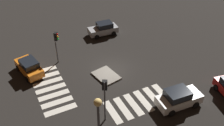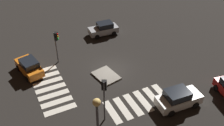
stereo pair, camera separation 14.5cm
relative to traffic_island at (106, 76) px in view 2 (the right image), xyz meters
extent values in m
plane|color=black|center=(-0.75, 1.11, -0.09)|extent=(80.00, 80.00, 0.00)
cube|color=gray|center=(0.00, 0.00, 0.00)|extent=(3.28, 2.71, 0.18)
cube|color=silver|center=(7.18, 4.38, 0.67)|extent=(2.14, 4.50, 0.90)
cube|color=black|center=(7.16, 4.12, 1.48)|extent=(1.84, 2.35, 0.73)
cylinder|color=black|center=(6.33, 5.80, 0.26)|extent=(0.30, 0.72, 0.71)
cylinder|color=black|center=(8.18, 5.69, 0.26)|extent=(0.30, 0.72, 0.71)
cylinder|color=black|center=(6.17, 3.08, 0.26)|extent=(0.30, 0.72, 0.71)
cylinder|color=black|center=(8.02, 2.97, 0.26)|extent=(0.30, 0.72, 0.71)
sphere|color=#F2EABF|center=(6.78, 6.56, 0.67)|extent=(0.24, 0.24, 0.24)
sphere|color=#F2EABF|center=(7.82, 6.50, 0.67)|extent=(0.24, 0.24, 0.24)
cube|color=orange|center=(-4.41, -7.46, 0.62)|extent=(4.38, 2.60, 0.84)
cube|color=black|center=(-4.17, -7.41, 1.38)|extent=(2.39, 2.02, 0.68)
cylinder|color=black|center=(-5.47, -8.58, 0.24)|extent=(0.70, 0.38, 0.66)
cylinder|color=black|center=(-5.84, -6.90, 0.24)|extent=(0.70, 0.38, 0.66)
cylinder|color=black|center=(-2.99, -8.03, 0.24)|extent=(0.70, 0.38, 0.66)
cylinder|color=black|center=(-3.36, -6.35, 0.24)|extent=(0.70, 0.38, 0.66)
sphere|color=#F2EABF|center=(-6.27, -8.37, 0.62)|extent=(0.22, 0.22, 0.22)
sphere|color=#F2EABF|center=(-6.48, -7.43, 0.62)|extent=(0.22, 0.22, 0.22)
cylinder|color=black|center=(7.18, 9.32, 0.24)|extent=(0.70, 0.36, 0.67)
cube|color=#9EA0A5|center=(-8.67, 3.63, 0.60)|extent=(1.95, 4.11, 0.82)
cube|color=black|center=(-8.65, 3.87, 1.35)|extent=(1.68, 2.14, 0.67)
cylinder|color=black|center=(-7.89, 2.33, 0.23)|extent=(0.27, 0.66, 0.65)
cylinder|color=black|center=(-9.58, 2.43, 0.23)|extent=(0.27, 0.66, 0.65)
cylinder|color=black|center=(-7.75, 4.82, 0.23)|extent=(0.27, 0.66, 0.65)
cylinder|color=black|center=(-9.44, 4.92, 0.23)|extent=(0.27, 0.66, 0.65)
sphere|color=#F2EABF|center=(-8.30, 1.63, 0.60)|extent=(0.22, 0.22, 0.22)
sphere|color=#F2EABF|center=(-9.25, 1.68, 0.60)|extent=(0.22, 0.22, 0.22)
cylinder|color=#47474C|center=(5.71, -2.80, 2.18)|extent=(0.14, 0.14, 4.54)
cube|color=black|center=(5.55, -2.70, 3.97)|extent=(0.50, 0.54, 0.96)
sphere|color=red|center=(5.38, -2.60, 4.27)|extent=(0.22, 0.22, 0.22)
sphere|color=orange|center=(5.38, -2.60, 3.97)|extent=(0.22, 0.22, 0.22)
sphere|color=green|center=(5.38, -2.60, 3.67)|extent=(0.22, 0.22, 0.22)
cylinder|color=#47474C|center=(-4.98, -4.01, 1.96)|extent=(0.14, 0.14, 4.10)
cube|color=black|center=(-4.87, -3.87, 3.53)|extent=(0.54, 0.53, 0.96)
sphere|color=red|center=(-4.74, -3.72, 3.83)|extent=(0.22, 0.22, 0.22)
sphere|color=orange|center=(-4.74, -3.72, 3.53)|extent=(0.22, 0.22, 0.22)
sphere|color=green|center=(-4.74, -3.72, 3.23)|extent=(0.22, 0.22, 0.22)
sphere|color=#F9D172|center=(9.67, -5.07, 6.61)|extent=(0.56, 0.56, 0.56)
cube|color=silver|center=(-4.20, -6.11, -0.08)|extent=(0.70, 3.20, 0.02)
cube|color=silver|center=(-3.05, -6.11, -0.08)|extent=(0.70, 3.20, 0.02)
cube|color=silver|center=(-1.90, -6.11, -0.08)|extent=(0.70, 3.20, 0.02)
cube|color=silver|center=(-0.75, -6.11, -0.08)|extent=(0.70, 3.20, 0.02)
cube|color=silver|center=(0.40, -6.11, -0.08)|extent=(0.70, 3.20, 0.02)
cube|color=silver|center=(1.55, -6.11, -0.08)|extent=(0.70, 3.20, 0.02)
cube|color=silver|center=(2.70, -6.11, -0.08)|extent=(0.70, 3.20, 0.02)
cube|color=silver|center=(5.18, -1.76, -0.08)|extent=(3.20, 0.70, 0.02)
cube|color=silver|center=(5.18, -0.61, -0.08)|extent=(3.20, 0.70, 0.02)
cube|color=silver|center=(5.18, 0.54, -0.08)|extent=(3.20, 0.70, 0.02)
cube|color=silver|center=(5.18, 1.69, -0.08)|extent=(3.20, 0.70, 0.02)
cube|color=silver|center=(5.18, 2.84, -0.08)|extent=(3.20, 0.70, 0.02)
cube|color=silver|center=(5.18, 3.99, -0.08)|extent=(3.20, 0.70, 0.02)
camera|label=1|loc=(20.90, -9.62, 18.54)|focal=42.40mm
camera|label=2|loc=(20.97, -9.49, 18.54)|focal=42.40mm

